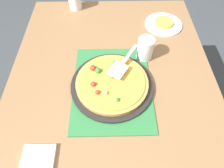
% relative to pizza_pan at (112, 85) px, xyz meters
% --- Properties ---
extents(ground_plane, '(8.00, 8.00, 0.00)m').
position_rel_pizza_pan_xyz_m(ground_plane, '(0.00, 0.00, -0.76)').
color(ground_plane, '#3D4247').
extents(dining_table, '(1.40, 1.00, 0.75)m').
position_rel_pizza_pan_xyz_m(dining_table, '(0.00, 0.00, -0.12)').
color(dining_table, olive).
rests_on(dining_table, ground_plane).
extents(placemat, '(0.48, 0.36, 0.01)m').
position_rel_pizza_pan_xyz_m(placemat, '(0.00, 0.00, -0.01)').
color(placemat, '#2D753D').
rests_on(placemat, dining_table).
extents(pizza_pan, '(0.38, 0.38, 0.01)m').
position_rel_pizza_pan_xyz_m(pizza_pan, '(0.00, 0.00, 0.00)').
color(pizza_pan, black).
rests_on(pizza_pan, placemat).
extents(pizza, '(0.33, 0.33, 0.05)m').
position_rel_pizza_pan_xyz_m(pizza, '(0.00, 0.00, 0.02)').
color(pizza, tan).
rests_on(pizza, pizza_pan).
extents(plate_near_left, '(0.22, 0.22, 0.01)m').
position_rel_pizza_pan_xyz_m(plate_near_left, '(0.44, -0.32, -0.01)').
color(plate_near_left, white).
rests_on(plate_near_left, dining_table).
extents(served_slice_left, '(0.11, 0.11, 0.02)m').
position_rel_pizza_pan_xyz_m(served_slice_left, '(0.44, -0.32, 0.01)').
color(served_slice_left, '#EAB747').
rests_on(served_slice_left, plate_near_left).
extents(cup_far, '(0.08, 0.08, 0.12)m').
position_rel_pizza_pan_xyz_m(cup_far, '(0.18, -0.17, 0.05)').
color(cup_far, white).
rests_on(cup_far, dining_table).
extents(pizza_server, '(0.22, 0.16, 0.01)m').
position_rel_pizza_pan_xyz_m(pizza_server, '(0.08, -0.05, 0.06)').
color(pizza_server, silver).
rests_on(pizza_server, pizza).
extents(napkin_stack, '(0.12, 0.12, 0.02)m').
position_rel_pizza_pan_xyz_m(napkin_stack, '(-0.33, 0.28, -0.01)').
color(napkin_stack, white).
rests_on(napkin_stack, dining_table).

